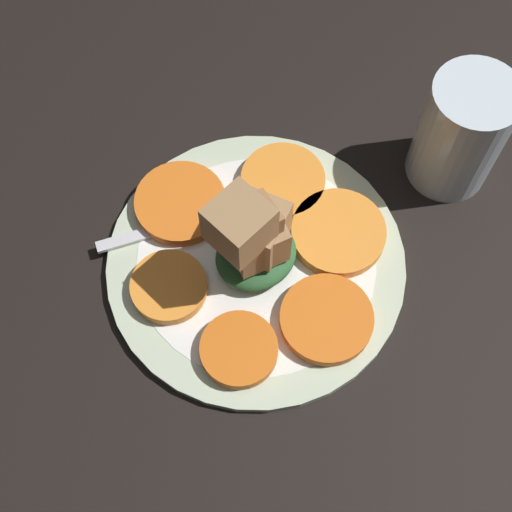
# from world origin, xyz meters

# --- Properties ---
(table_slab) EXTENTS (1.20, 1.20, 0.02)m
(table_slab) POSITION_xyz_m (0.00, 0.00, 0.01)
(table_slab) COLOR black
(table_slab) RESTS_ON ground
(plate) EXTENTS (0.28, 0.28, 0.01)m
(plate) POSITION_xyz_m (0.00, 0.00, 0.03)
(plate) COLOR beige
(plate) RESTS_ON table_slab
(carrot_slice_0) EXTENTS (0.08, 0.08, 0.01)m
(carrot_slice_0) POSITION_xyz_m (-0.01, 0.08, 0.04)
(carrot_slice_0) COLOR orange
(carrot_slice_0) RESTS_ON plate
(carrot_slice_1) EXTENTS (0.09, 0.09, 0.01)m
(carrot_slice_1) POSITION_xyz_m (-0.08, 0.03, 0.04)
(carrot_slice_1) COLOR orange
(carrot_slice_1) RESTS_ON plate
(carrot_slice_2) EXTENTS (0.08, 0.08, 0.01)m
(carrot_slice_2) POSITION_xyz_m (-0.07, -0.05, 0.04)
(carrot_slice_2) COLOR orange
(carrot_slice_2) RESTS_ON plate
(carrot_slice_3) EXTENTS (0.09, 0.09, 0.01)m
(carrot_slice_3) POSITION_xyz_m (0.02, -0.09, 0.04)
(carrot_slice_3) COLOR orange
(carrot_slice_3) RESTS_ON plate
(carrot_slice_4) EXTENTS (0.07, 0.07, 0.01)m
(carrot_slice_4) POSITION_xyz_m (0.08, -0.03, 0.04)
(carrot_slice_4) COLOR orange
(carrot_slice_4) RESTS_ON plate
(carrot_slice_5) EXTENTS (0.07, 0.07, 0.01)m
(carrot_slice_5) POSITION_xyz_m (0.07, 0.06, 0.04)
(carrot_slice_5) COLOR orange
(carrot_slice_5) RESTS_ON plate
(center_pile) EXTENTS (0.08, 0.07, 0.12)m
(center_pile) POSITION_xyz_m (0.00, -0.00, 0.08)
(center_pile) COLOR #2D6033
(center_pile) RESTS_ON plate
(fork) EXTENTS (0.19, 0.08, 0.00)m
(fork) POSITION_xyz_m (0.01, -0.07, 0.03)
(fork) COLOR silver
(fork) RESTS_ON plate
(water_glass) EXTENTS (0.08, 0.08, 0.12)m
(water_glass) POSITION_xyz_m (-0.21, 0.03, 0.08)
(water_glass) COLOR silver
(water_glass) RESTS_ON table_slab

